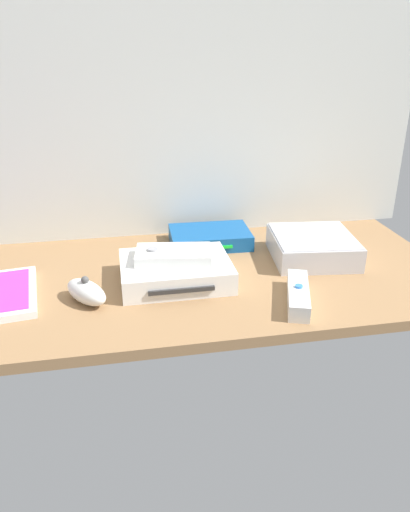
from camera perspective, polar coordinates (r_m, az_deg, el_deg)
name	(u,v)px	position (r cm, az deg, el deg)	size (l,w,h in cm)	color
ground_plane	(205,279)	(99.12, 0.00, -2.64)	(100.00, 48.00, 2.00)	#936D47
back_wall	(184,95)	(113.48, -2.42, 18.18)	(110.00, 1.20, 64.00)	silver
game_console	(176,271)	(95.03, -3.44, -1.77)	(21.03, 16.53, 4.40)	white
mini_computer	(313,247)	(107.42, 12.43, 1.08)	(18.87, 18.87, 5.30)	silver
network_router	(210,237)	(112.43, 0.58, 2.19)	(18.36, 12.79, 3.40)	#145193
remote_wand	(298,295)	(89.38, 10.79, -4.44)	(8.15, 15.17, 3.40)	white
remote_nunchuk	(86,292)	(90.17, -13.66, -4.07)	(9.48, 10.66, 5.10)	white
remote_classic_pad	(173,255)	(94.27, -3.70, 0.15)	(15.40, 9.99, 2.40)	white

